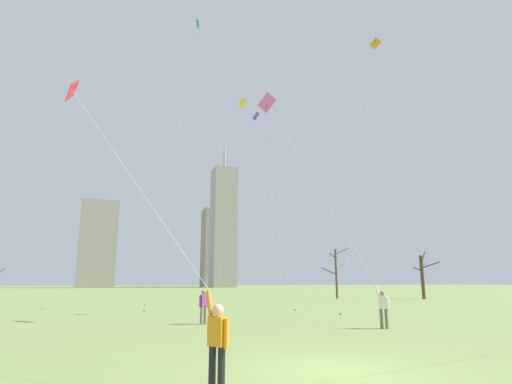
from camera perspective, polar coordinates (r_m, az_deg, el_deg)
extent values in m
plane|color=#7A934C|center=(10.76, 11.16, -22.87)|extent=(400.00, 400.00, 0.00)
cylinder|color=#726656|center=(20.00, 17.44, -16.23)|extent=(0.14, 0.14, 0.85)
cylinder|color=#726656|center=(20.04, 16.79, -16.26)|extent=(0.14, 0.14, 0.85)
cube|color=white|center=(19.98, 16.99, -14.26)|extent=(0.38, 0.38, 0.54)
sphere|color=#9E7051|center=(19.96, 16.92, -13.15)|extent=(0.22, 0.22, 0.22)
cylinder|color=white|center=(19.94, 17.60, -14.33)|extent=(0.09, 0.09, 0.55)
cylinder|color=white|center=(20.00, 16.30, -12.94)|extent=(0.20, 0.21, 0.56)
cube|color=pink|center=(24.41, 1.49, 12.14)|extent=(0.69, 1.36, 1.47)
cylinder|color=black|center=(24.41, 1.49, 12.14)|extent=(0.25, 0.21, 0.95)
cylinder|color=pink|center=(23.65, 1.30, 8.74)|extent=(0.02, 0.02, 2.08)
cylinder|color=silver|center=(21.53, 8.13, 1.20)|extent=(3.65, 4.42, 10.23)
cylinder|color=black|center=(8.39, -4.77, -23.23)|extent=(0.14, 0.14, 0.85)
cylinder|color=black|center=(8.52, -6.01, -23.02)|extent=(0.14, 0.14, 0.85)
cube|color=orange|center=(8.35, -5.29, -18.44)|extent=(0.36, 0.39, 0.54)
sphere|color=beige|center=(8.31, -5.24, -15.77)|extent=(0.22, 0.22, 0.22)
cylinder|color=orange|center=(8.22, -4.11, -18.79)|extent=(0.09, 0.09, 0.55)
cylinder|color=orange|center=(8.45, -6.36, -15.13)|extent=(0.19, 0.22, 0.56)
cube|color=red|center=(18.61, -23.85, 12.63)|extent=(0.43, 1.21, 1.13)
cylinder|color=black|center=(18.61, -23.85, 12.63)|extent=(0.38, 0.18, 0.70)
cylinder|color=silver|center=(13.09, -18.41, 4.62)|extent=(3.87, 8.70, 7.67)
cylinder|color=#726656|center=(21.34, -6.99, -16.38)|extent=(0.14, 0.14, 0.85)
cylinder|color=#726656|center=(21.21, -7.48, -16.40)|extent=(0.14, 0.14, 0.85)
cube|color=purple|center=(21.23, -7.18, -14.52)|extent=(0.39, 0.33, 0.54)
sphere|color=#9E7051|center=(21.22, -7.15, -13.47)|extent=(0.22, 0.22, 0.22)
cylinder|color=purple|center=(21.36, -6.72, -14.61)|extent=(0.09, 0.09, 0.55)
cylinder|color=purple|center=(21.11, -7.65, -14.61)|extent=(0.09, 0.09, 0.55)
cube|color=purple|center=(34.88, 0.00, 10.37)|extent=(0.36, 1.06, 1.00)
cylinder|color=black|center=(34.88, 0.00, 10.37)|extent=(0.32, 0.25, 0.61)
cylinder|color=silver|center=(31.87, 2.46, -1.86)|extent=(2.03, 2.58, 15.35)
cylinder|color=#3F3833|center=(30.63, 5.32, -15.82)|extent=(0.10, 0.10, 0.08)
cube|color=teal|center=(37.49, -7.99, 21.86)|extent=(0.31, 0.89, 0.84)
cylinder|color=black|center=(37.49, -7.99, 21.86)|extent=(0.28, 0.11, 0.53)
cylinder|color=teal|center=(37.05, -7.80, 20.60)|extent=(0.02, 0.02, 1.23)
cylinder|color=silver|center=(35.92, -11.60, 3.37)|extent=(2.50, 7.48, 22.89)
cylinder|color=#3F3833|center=(38.32, -14.99, -14.72)|extent=(0.10, 0.10, 0.08)
cube|color=orange|center=(32.59, 16.01, 18.97)|extent=(0.61, 0.64, 0.78)
cylinder|color=black|center=(32.59, 16.01, 18.97)|extent=(0.13, 0.32, 0.48)
cylinder|color=silver|center=(28.62, 13.93, 3.00)|extent=(3.05, 1.16, 18.58)
cylinder|color=#3F3833|center=(27.44, 11.50, -16.07)|extent=(0.10, 0.10, 0.08)
cube|color=yellow|center=(31.99, -1.85, 12.13)|extent=(0.67, 0.48, 0.80)
cylinder|color=black|center=(31.99, -1.85, 12.13)|extent=(0.07, 0.11, 0.52)
cylinder|color=yellow|center=(31.70, -1.84, 10.65)|extent=(0.02, 0.02, 1.11)
cylinder|color=silver|center=(30.46, -8.34, -1.46)|extent=(6.17, 3.08, 15.14)
cylinder|color=#3F3833|center=(31.16, -15.10, -15.40)|extent=(0.10, 0.10, 0.08)
cylinder|color=brown|center=(52.76, 10.93, -10.91)|extent=(0.28, 0.28, 5.91)
cylinder|color=brown|center=(52.85, 9.94, -10.62)|extent=(1.59, 1.15, 0.92)
cylinder|color=brown|center=(53.09, 10.43, -8.54)|extent=(0.57, 0.93, 0.74)
cylinder|color=brown|center=(53.50, 11.53, -9.95)|extent=(1.79, 0.77, 0.96)
cylinder|color=brown|center=(53.01, 11.67, -7.93)|extent=(1.57, 0.65, 0.74)
cylinder|color=#4C3828|center=(53.76, 21.82, -10.76)|extent=(0.40, 0.40, 5.04)
cylinder|color=#4C3828|center=(54.66, 22.00, -9.23)|extent=(1.66, 1.11, 0.64)
cylinder|color=#4C3828|center=(53.58, 22.79, -9.20)|extent=(1.40, 1.75, 0.77)
cylinder|color=#4C3828|center=(53.12, 21.89, -8.38)|extent=(0.68, 1.51, 1.49)
cylinder|color=#4C3828|center=(54.00, 21.25, -9.81)|extent=(0.57, 1.02, 0.51)
cube|color=gray|center=(144.33, -20.79, -6.61)|extent=(11.51, 6.70, 27.86)
cube|color=gray|center=(142.63, -4.48, -4.73)|extent=(7.82, 7.96, 40.53)
cylinder|color=#99999E|center=(147.62, -4.32, 4.53)|extent=(0.80, 0.80, 7.40)
cube|color=gray|center=(158.91, -5.77, -7.56)|extent=(8.62, 8.53, 28.97)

